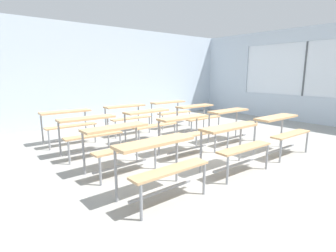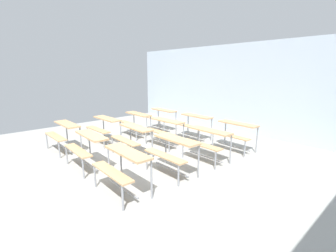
% 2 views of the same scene
% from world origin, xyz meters
% --- Properties ---
extents(ground, '(10.00, 9.00, 0.05)m').
position_xyz_m(ground, '(0.00, 0.00, -0.03)').
color(ground, '#9E9E99').
extents(wall_back, '(10.00, 0.12, 3.00)m').
position_xyz_m(wall_back, '(0.00, 4.50, 1.50)').
color(wall_back, silver).
rests_on(wall_back, ground).
extents(desk_bench_r0c0, '(1.10, 0.59, 0.74)m').
position_xyz_m(desk_bench_r0c0, '(-1.86, -0.80, 0.56)').
color(desk_bench_r0c0, tan).
rests_on(desk_bench_r0c0, ground).
extents(desk_bench_r0c1, '(1.12, 0.63, 0.74)m').
position_xyz_m(desk_bench_r0c1, '(-0.36, -0.81, 0.56)').
color(desk_bench_r0c1, tan).
rests_on(desk_bench_r0c1, ground).
extents(desk_bench_r0c2, '(1.12, 0.62, 0.74)m').
position_xyz_m(desk_bench_r0c2, '(1.13, -0.83, 0.56)').
color(desk_bench_r0c2, tan).
rests_on(desk_bench_r0c2, ground).
extents(desk_bench_r1c0, '(1.11, 0.62, 0.74)m').
position_xyz_m(desk_bench_r1c0, '(-1.81, 0.35, 0.56)').
color(desk_bench_r1c0, tan).
rests_on(desk_bench_r1c0, ground).
extents(desk_bench_r1c1, '(1.12, 0.64, 0.74)m').
position_xyz_m(desk_bench_r1c1, '(-0.32, 0.34, 0.56)').
color(desk_bench_r1c1, tan).
rests_on(desk_bench_r1c1, ground).
extents(desk_bench_r1c2, '(1.11, 0.61, 0.74)m').
position_xyz_m(desk_bench_r1c2, '(1.14, 0.36, 0.56)').
color(desk_bench_r1c2, tan).
rests_on(desk_bench_r1c2, ground).
extents(desk_bench_r2c0, '(1.12, 0.63, 0.74)m').
position_xyz_m(desk_bench_r2c0, '(-1.83, 1.49, 0.56)').
color(desk_bench_r2c0, tan).
rests_on(desk_bench_r2c0, ground).
extents(desk_bench_r2c1, '(1.11, 0.61, 0.74)m').
position_xyz_m(desk_bench_r2c1, '(-0.39, 1.50, 0.56)').
color(desk_bench_r2c1, tan).
rests_on(desk_bench_r2c1, ground).
extents(desk_bench_r2c2, '(1.11, 0.61, 0.74)m').
position_xyz_m(desk_bench_r2c2, '(1.15, 1.47, 0.56)').
color(desk_bench_r2c2, tan).
rests_on(desk_bench_r2c2, ground).
extents(desk_bench_r3c0, '(1.11, 0.62, 0.74)m').
position_xyz_m(desk_bench_r3c0, '(-1.85, 2.63, 0.56)').
color(desk_bench_r3c0, tan).
rests_on(desk_bench_r3c0, ground).
extents(desk_bench_r3c1, '(1.12, 0.62, 0.74)m').
position_xyz_m(desk_bench_r3c1, '(-0.30, 2.64, 0.56)').
color(desk_bench_r3c1, tan).
rests_on(desk_bench_r3c1, ground).
extents(desk_bench_r3c2, '(1.12, 0.63, 0.74)m').
position_xyz_m(desk_bench_r3c2, '(1.18, 2.63, 0.56)').
color(desk_bench_r3c2, tan).
rests_on(desk_bench_r3c2, ground).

